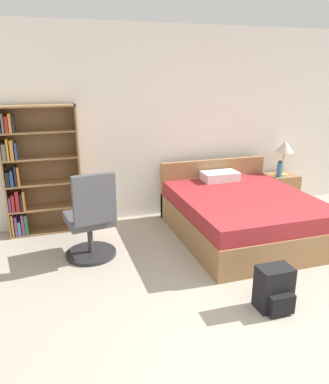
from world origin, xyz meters
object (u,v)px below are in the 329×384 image
object	(u,v)px
bed	(241,214)
table_lamp	(285,148)
bookshelf	(34,173)
nightstand	(280,190)
office_chair	(91,221)
backpack_black	(274,289)
water_bottle	(280,169)

from	to	relation	value
bed	table_lamp	bearing A→B (deg)	34.85
bookshelf	nightstand	world-z (taller)	bookshelf
nightstand	table_lamp	size ratio (longest dim) A/B	0.95
bookshelf	office_chair	xyz separation A→B (m)	(0.57, -0.96, -0.35)
nightstand	backpack_black	world-z (taller)	nightstand
backpack_black	bookshelf	bearing A→B (deg)	129.54
bookshelf	nightstand	xyz separation A→B (m)	(3.58, -0.08, -0.55)
bookshelf	backpack_black	world-z (taller)	bookshelf
backpack_black	office_chair	bearing A→B (deg)	134.51
water_bottle	nightstand	bearing A→B (deg)	39.17
bed	bookshelf	bearing A→B (deg)	160.39
bookshelf	office_chair	size ratio (longest dim) A/B	1.59
nightstand	bookshelf	bearing A→B (deg)	178.69
bed	nightstand	bearing A→B (deg)	35.26
bookshelf	backpack_black	bearing A→B (deg)	-50.46
bookshelf	water_bottle	size ratio (longest dim) A/B	6.61
bed	nightstand	xyz separation A→B (m)	(1.12, 0.79, -0.03)
office_chair	nightstand	xyz separation A→B (m)	(3.01, 0.88, -0.20)
bed	water_bottle	size ratio (longest dim) A/B	7.73
office_chair	bookshelf	bearing A→B (deg)	120.67
table_lamp	bed	bearing A→B (deg)	-145.15
backpack_black	water_bottle	bearing A→B (deg)	55.84
bed	water_bottle	bearing A→B (deg)	34.78
office_chair	backpack_black	size ratio (longest dim) A/B	2.59
office_chair	nightstand	world-z (taller)	office_chair
bookshelf	bed	xyz separation A→B (m)	(2.46, -0.87, -0.51)
water_bottle	bookshelf	bearing A→B (deg)	177.06
nightstand	backpack_black	distance (m)	2.81
bookshelf	nightstand	size ratio (longest dim) A/B	3.25
office_chair	table_lamp	bearing A→B (deg)	16.04
backpack_black	table_lamp	bearing A→B (deg)	54.85
office_chair	water_bottle	size ratio (longest dim) A/B	4.16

